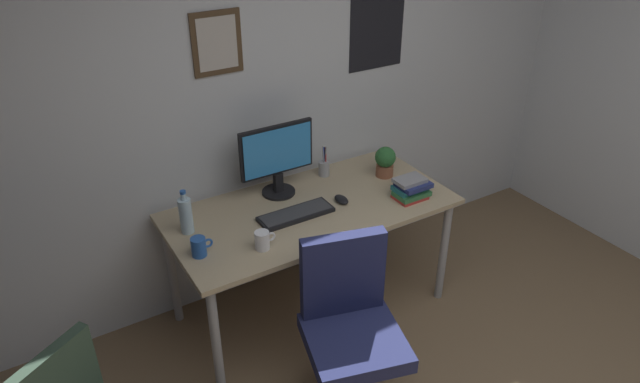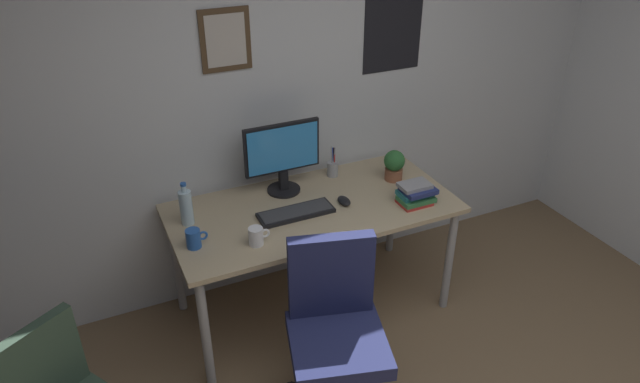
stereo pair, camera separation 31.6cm
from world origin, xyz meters
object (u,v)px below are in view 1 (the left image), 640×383
Objects in this scene: water_bottle at (186,215)px; monitor at (277,157)px; computer_mouse at (341,199)px; book_stack_left at (411,188)px; office_chair at (350,321)px; keyboard at (296,214)px; potted_plant at (385,161)px; coffee_mug_far at (263,240)px; pen_cup at (324,167)px; coffee_mug_near at (199,247)px.

monitor is at bearing 11.08° from water_bottle.
monitor reaches higher than computer_mouse.
book_stack_left is (1.25, -0.33, -0.05)m from water_bottle.
water_bottle is at bearing 121.12° from office_chair.
potted_plant is at bearing 10.23° from keyboard.
water_bottle is 2.20× the size of coffee_mug_far.
water_bottle reaches higher than potted_plant.
potted_plant is (0.79, 0.79, 0.33)m from office_chair.
office_chair is at bearing -119.72° from computer_mouse.
keyboard is (-0.04, -0.28, -0.23)m from monitor.
monitor is at bearing 82.39° from keyboard.
potted_plant is at bearing -12.85° from monitor.
coffee_mug_far is (-0.22, 0.48, 0.27)m from office_chair.
book_stack_left is at bearing -95.96° from potted_plant.
pen_cup is at bearing 75.24° from computer_mouse.
office_chair is 2.07× the size of monitor.
pen_cup is at bearing 120.12° from book_stack_left.
coffee_mug_near reaches higher than coffee_mug_far.
water_bottle reaches higher than book_stack_left.
computer_mouse is at bearing 156.49° from book_stack_left.
book_stack_left is at bearing 33.01° from office_chair.
coffee_mug_near reaches higher than computer_mouse.
computer_mouse is at bearing 60.28° from office_chair.
potted_plant is (1.28, -0.03, -0.00)m from water_bottle.
coffee_mug_far reaches higher than keyboard.
keyboard is 2.09× the size of book_stack_left.
keyboard is 1.70× the size of water_bottle.
pen_cup is 0.58m from book_stack_left.
computer_mouse is at bearing 16.46° from coffee_mug_far.
coffee_mug_near is at bearing 131.34° from office_chair.
potted_plant is at bearing -32.07° from pen_cup.
potted_plant is at bearing 18.13° from computer_mouse.
book_stack_left is (-0.03, -0.30, -0.04)m from potted_plant.
coffee_mug_far is at bearing -179.39° from book_stack_left.
monitor reaches higher than coffee_mug_near.
monitor is 0.60m from coffee_mug_far.
coffee_mug_far is at bearing -162.86° from potted_plant.
office_chair is at bearing -146.99° from book_stack_left.
coffee_mug_far is (-0.60, -0.18, 0.03)m from computer_mouse.
office_chair is at bearing -48.66° from coffee_mug_near.
potted_plant is 0.31m from book_stack_left.
coffee_mug_far is 0.56× the size of book_stack_left.
coffee_mug_far is (-0.30, -0.18, 0.04)m from keyboard.
pen_cup is (-0.32, 0.20, -0.05)m from potted_plant.
coffee_mug_far is 0.86m from pen_cup.
coffee_mug_far is (0.28, -0.35, -0.06)m from water_bottle.
water_bottle is (-0.87, 0.17, 0.09)m from computer_mouse.
coffee_mug_far is at bearing -51.27° from water_bottle.
water_bottle is (-0.50, 0.82, 0.33)m from office_chair.
potted_plant is at bearing 8.70° from coffee_mug_near.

